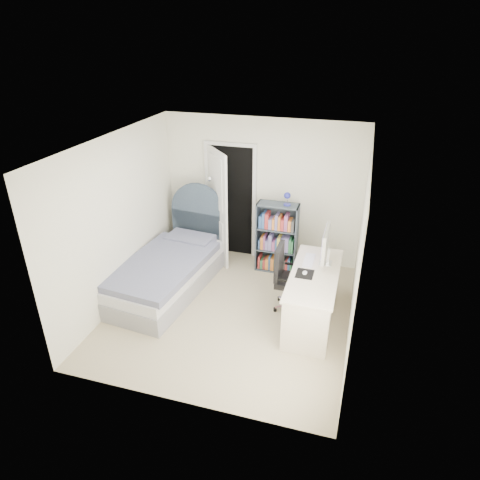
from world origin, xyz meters
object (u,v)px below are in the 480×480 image
(bookcase, at_px, (277,240))
(nightstand, at_px, (192,233))
(floor_lamp, at_px, (210,225))
(desk, at_px, (313,295))
(office_chair, at_px, (287,275))
(bed, at_px, (170,268))

(bookcase, bearing_deg, nightstand, 173.04)
(nightstand, relative_size, floor_lamp, 0.38)
(bookcase, xyz_separation_m, desk, (0.79, -1.25, -0.14))
(desk, bearing_deg, nightstand, 149.04)
(bookcase, distance_m, desk, 1.48)
(office_chair, bearing_deg, desk, -25.44)
(bookcase, relative_size, office_chair, 1.42)
(bed, distance_m, desk, 2.32)
(nightstand, bearing_deg, bookcase, -6.96)
(floor_lamp, relative_size, bookcase, 1.08)
(bookcase, bearing_deg, bed, -146.87)
(floor_lamp, distance_m, bookcase, 1.24)
(floor_lamp, distance_m, office_chair, 1.97)
(office_chair, bearing_deg, bookcase, 109.37)
(nightstand, bearing_deg, floor_lamp, -14.97)
(bookcase, bearing_deg, office_chair, -70.63)
(bed, bearing_deg, nightstand, 95.31)
(floor_lamp, bearing_deg, desk, -33.60)
(desk, bearing_deg, floor_lamp, 146.40)
(bed, relative_size, nightstand, 4.00)
(bed, xyz_separation_m, floor_lamp, (0.28, 1.08, 0.32))
(bed, height_order, bookcase, bookcase)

